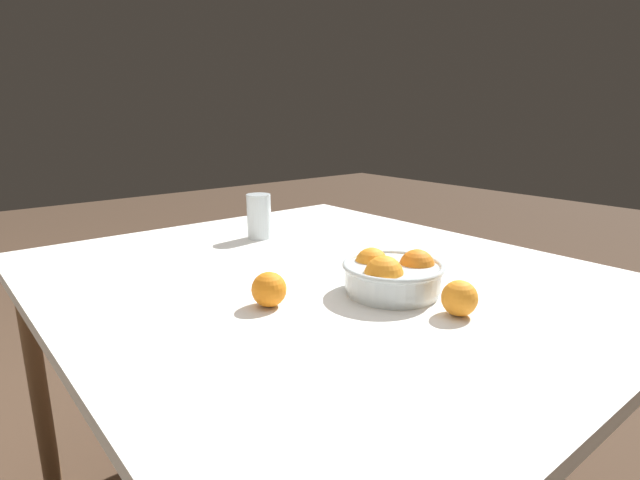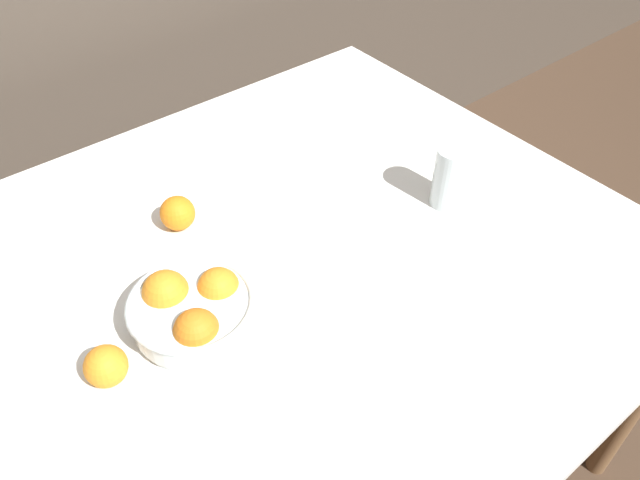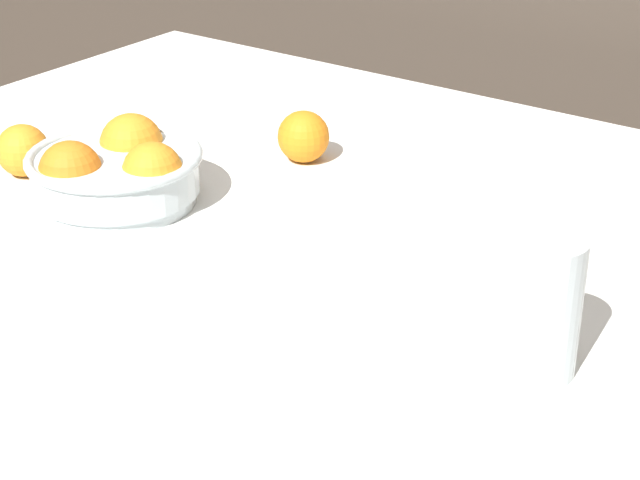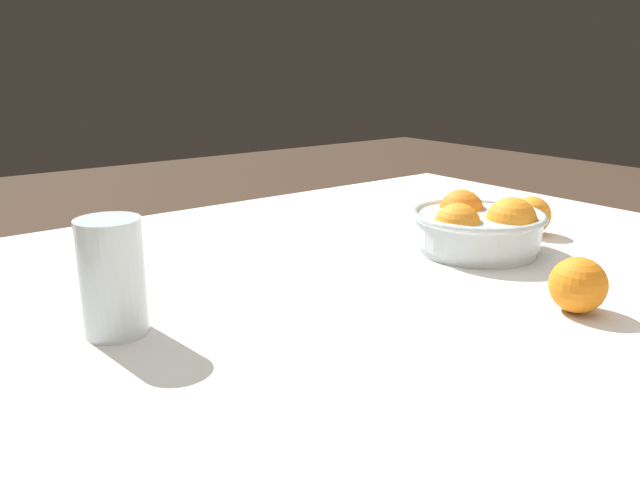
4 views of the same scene
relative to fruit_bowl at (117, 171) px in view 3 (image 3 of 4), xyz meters
name	(u,v)px [view 3 (image 3 of 4)]	position (x,y,z in m)	size (l,w,h in m)	color
dining_table	(266,285)	(0.21, 0.03, -0.11)	(1.39, 1.20, 0.78)	white
fruit_bowl	(117,171)	(0.00, 0.00, 0.00)	(0.22, 0.22, 0.10)	silver
juice_glass	(541,311)	(0.59, -0.04, 0.02)	(0.07, 0.07, 0.14)	#F4A314
orange_loose_near_bowl	(23,150)	(-0.16, -0.01, -0.01)	(0.07, 0.07, 0.07)	orange
orange_loose_front	(303,137)	(0.11, 0.24, -0.01)	(0.07, 0.07, 0.07)	orange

